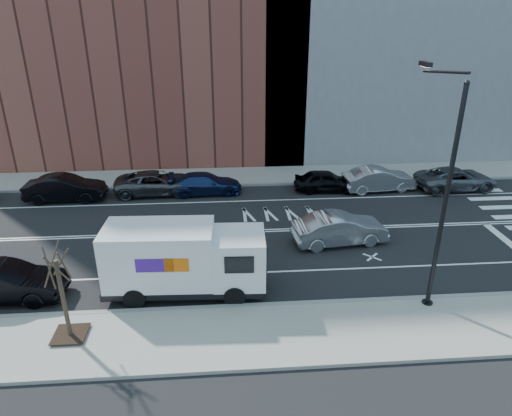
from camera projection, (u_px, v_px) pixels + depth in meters
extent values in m
plane|color=black|center=(247.00, 231.00, 25.04)|extent=(120.00, 120.00, 0.00)
cube|color=gray|center=(260.00, 335.00, 16.97)|extent=(44.00, 3.60, 0.15)
cube|color=gray|center=(240.00, 176.00, 33.05)|extent=(44.00, 3.60, 0.15)
cube|color=gray|center=(257.00, 306.00, 18.61)|extent=(44.00, 0.25, 0.17)
cube|color=gray|center=(241.00, 185.00, 31.40)|extent=(44.00, 0.25, 0.17)
cube|color=brown|center=(128.00, 12.00, 34.31)|extent=(26.00, 10.00, 22.00)
cylinder|color=black|center=(445.00, 206.00, 16.96)|extent=(0.18, 0.18, 9.00)
cylinder|color=black|center=(427.00, 304.00, 18.73)|extent=(0.44, 0.44, 0.20)
sphere|color=black|center=(467.00, 83.00, 15.18)|extent=(0.20, 0.20, 0.20)
cylinder|color=black|center=(445.00, 72.00, 16.67)|extent=(0.11, 3.49, 0.48)
cube|color=black|center=(426.00, 64.00, 18.18)|extent=(0.25, 0.80, 0.18)
cube|color=#FFF2CC|center=(425.00, 67.00, 18.22)|extent=(0.18, 0.55, 0.03)
cube|color=black|center=(70.00, 334.00, 16.79)|extent=(1.20, 1.20, 0.04)
cylinder|color=#382B1E|center=(63.00, 300.00, 16.18)|extent=(0.16, 0.16, 3.20)
cylinder|color=#382B1E|center=(64.00, 265.00, 15.63)|extent=(0.06, 0.80, 1.44)
cylinder|color=#382B1E|center=(61.00, 262.00, 15.84)|extent=(0.81, 0.31, 1.19)
cylinder|color=#382B1E|center=(52.00, 264.00, 15.74)|extent=(0.58, 0.76, 1.50)
cylinder|color=#382B1E|center=(49.00, 268.00, 15.47)|extent=(0.47, 0.61, 1.37)
cylinder|color=#382B1E|center=(57.00, 269.00, 15.40)|extent=(0.72, 0.29, 1.13)
cube|color=black|center=(185.00, 282.00, 19.53)|extent=(6.70, 2.51, 0.32)
cube|color=silver|center=(239.00, 257.00, 19.13)|extent=(2.22, 2.38, 2.13)
cube|color=black|center=(265.00, 250.00, 19.04)|extent=(0.14, 1.97, 1.01)
cube|color=black|center=(239.00, 265.00, 17.94)|extent=(1.17, 0.09, 0.75)
cube|color=black|center=(239.00, 238.00, 20.07)|extent=(1.17, 0.09, 0.75)
cube|color=black|center=(264.00, 278.00, 19.59)|extent=(0.25, 2.14, 0.37)
cube|color=silver|center=(160.00, 254.00, 18.94)|extent=(4.57, 2.53, 2.45)
cube|color=#47198C|center=(154.00, 266.00, 17.78)|extent=(1.49, 0.08, 0.59)
cube|color=orange|center=(176.00, 265.00, 17.81)|extent=(0.96, 0.06, 0.59)
cube|color=#47198C|center=(164.00, 237.00, 19.97)|extent=(1.49, 0.08, 0.59)
cube|color=orange|center=(183.00, 237.00, 19.99)|extent=(0.96, 0.06, 0.59)
cylinder|color=black|center=(235.00, 296.00, 18.63)|extent=(0.91, 0.33, 0.90)
cylinder|color=black|center=(235.00, 269.00, 20.58)|extent=(0.91, 0.33, 0.90)
cylinder|color=black|center=(135.00, 298.00, 18.50)|extent=(0.91, 0.33, 0.90)
cylinder|color=black|center=(145.00, 270.00, 20.45)|extent=(0.91, 0.33, 0.90)
imported|color=black|center=(65.00, 188.00, 28.82)|extent=(4.94, 1.76, 1.62)
imported|color=#43464A|center=(156.00, 183.00, 29.90)|extent=(5.40, 2.66, 1.47)
imported|color=navy|center=(205.00, 184.00, 29.93)|extent=(4.82, 2.12, 1.38)
imported|color=black|center=(326.00, 181.00, 30.32)|extent=(4.27, 1.94, 1.42)
imported|color=#A1A1A6|center=(379.00, 179.00, 30.39)|extent=(4.95, 2.19, 1.58)
imported|color=#54565C|center=(456.00, 179.00, 30.62)|extent=(5.44, 2.75, 1.47)
imported|color=#9D9EA1|center=(340.00, 229.00, 23.51)|extent=(5.06, 2.32, 1.61)
imported|color=black|center=(4.00, 283.00, 18.89)|extent=(4.89, 1.79, 1.60)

